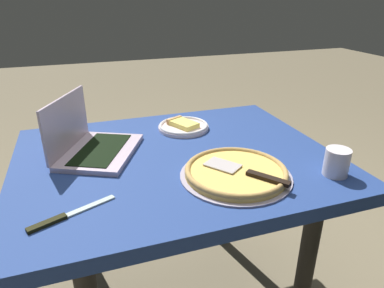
% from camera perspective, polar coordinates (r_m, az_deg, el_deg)
% --- Properties ---
extents(dining_table, '(1.12, 0.89, 0.75)m').
position_cam_1_polar(dining_table, '(1.29, -2.64, -5.39)').
color(dining_table, navy).
rests_on(dining_table, ground_plane).
extents(laptop, '(0.35, 0.39, 0.21)m').
position_cam_1_polar(laptop, '(1.29, -16.45, 0.19)').
color(laptop, '#C3AFC1').
rests_on(laptop, dining_table).
extents(pizza_plate, '(0.22, 0.22, 0.04)m').
position_cam_1_polar(pizza_plate, '(1.48, -1.45, 3.00)').
color(pizza_plate, white).
rests_on(pizza_plate, dining_table).
extents(pizza_tray, '(0.36, 0.36, 0.03)m').
position_cam_1_polar(pizza_tray, '(1.11, 7.31, -4.63)').
color(pizza_tray, '#9F97AF').
rests_on(pizza_tray, dining_table).
extents(table_knife, '(0.23, 0.11, 0.01)m').
position_cam_1_polar(table_knife, '(0.98, -20.43, -11.20)').
color(table_knife, '#B3C8C1').
rests_on(table_knife, dining_table).
extents(drink_cup, '(0.08, 0.08, 0.09)m').
position_cam_1_polar(drink_cup, '(1.19, 22.88, -2.74)').
color(drink_cup, silver).
rests_on(drink_cup, dining_table).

